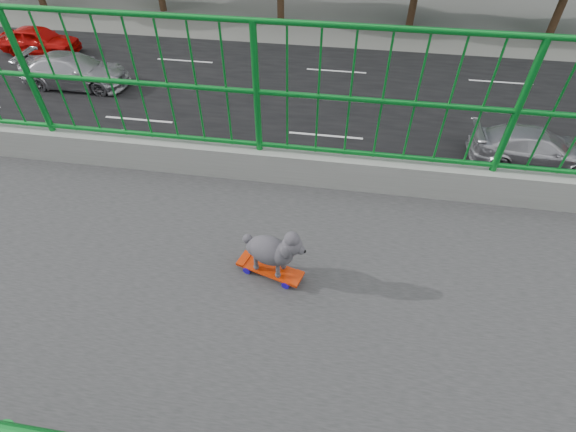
# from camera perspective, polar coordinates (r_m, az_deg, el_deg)

# --- Properties ---
(road) EXTENTS (18.00, 90.00, 0.02)m
(road) POSITION_cam_1_polar(r_m,az_deg,el_deg) (17.46, 5.12, 10.75)
(road) COLOR black
(road) RESTS_ON ground
(footbridge) EXTENTS (3.00, 24.00, 7.00)m
(footbridge) POSITION_cam_1_polar(r_m,az_deg,el_deg) (4.62, -6.37, -23.71)
(footbridge) COLOR #2D2D2F
(footbridge) RESTS_ON ground
(railing) EXTENTS (3.00, 24.00, 1.42)m
(railing) POSITION_cam_1_polar(r_m,az_deg,el_deg) (2.90, -9.43, -8.26)
(railing) COLOR gray
(railing) RESTS_ON footbridge
(skateboard) EXTENTS (0.28, 0.51, 0.07)m
(skateboard) POSITION_cam_1_polar(r_m,az_deg,el_deg) (3.12, -2.45, -7.24)
(skateboard) COLOR red
(skateboard) RESTS_ON footbridge
(poodle) EXTENTS (0.28, 0.47, 0.40)m
(poodle) POSITION_cam_1_polar(r_m,az_deg,el_deg) (2.93, -2.14, -4.56)
(poodle) COLOR #333036
(poodle) RESTS_ON skateboard
(car_3) EXTENTS (2.03, 5.00, 1.45)m
(car_3) POSITION_cam_1_polar(r_m,az_deg,el_deg) (23.23, -26.91, 17.12)
(car_3) COLOR #A7A7AC
(car_3) RESTS_ON ground
(car_4) EXTENTS (1.66, 4.12, 1.40)m
(car_4) POSITION_cam_1_polar(r_m,az_deg,el_deg) (27.80, -30.59, 19.78)
(car_4) COLOR #C20A07
(car_4) RESTS_ON ground
(car_6) EXTENTS (2.62, 5.69, 1.58)m
(car_6) POSITION_cam_1_polar(r_m,az_deg,el_deg) (15.75, -21.15, 7.06)
(car_6) COLOR silver
(car_6) RESTS_ON ground
(car_7) EXTENTS (1.84, 4.54, 1.32)m
(car_7) POSITION_cam_1_polar(r_m,az_deg,el_deg) (17.97, 30.34, 8.01)
(car_7) COLOR #A7A7AC
(car_7) RESTS_ON ground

